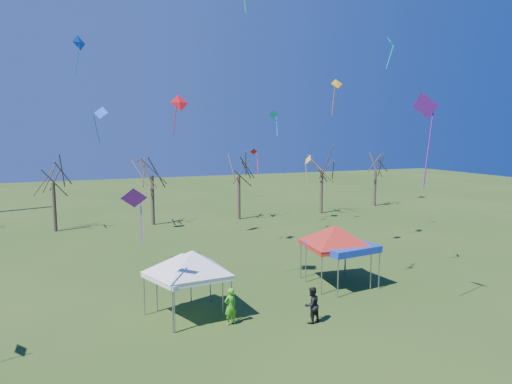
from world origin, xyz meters
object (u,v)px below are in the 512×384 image
Objects in this scene: tree_1 at (52,165)px; person_green at (230,306)px; tree_5 at (376,157)px; tent_blue at (342,247)px; tree_4 at (322,157)px; tent_white_mid at (183,257)px; person_dark at (312,305)px; tent_red at (335,229)px; tree_2 at (151,157)px; tree_3 at (239,158)px; tent_white_west at (192,255)px.

tree_1 is 25.98m from person_green.
tree_5 reaches higher than tent_blue.
tree_5 is at bearing 13.85° from tree_4.
tree_1 reaches higher than tent_white_mid.
tent_red is at bearing -145.71° from person_dark.
tree_2 is 22.76m from tent_blue.
tree_5 is at bearing -144.88° from person_dark.
tree_5 is 37.13m from tent_white_mid.
tree_1 is 26.74m from tent_blue.
person_green is (-26.51, -25.63, -4.88)m from tree_5.
tree_4 is at bearing 47.71° from tent_white_mid.
tree_3 is at bearing 85.68° from tent_red.
tent_white_west is 2.47× the size of person_dark.
person_dark is (5.20, -2.90, -1.99)m from tent_white_mid.
tent_white_mid is at bearing -171.17° from tent_red.
tree_1 is 1.83× the size of tent_white_west.
tent_red is 6.20m from person_dark.
tree_4 is at bearing -0.26° from tree_3.
tent_white_west is 2.91m from person_green.
tent_red reaches higher than person_green.
tree_4 reaches higher than tree_5.
tree_1 is at bearing 106.35° from tent_white_west.
tree_1 reaches higher than tent_red.
tent_blue is at bearing -175.73° from person_green.
tree_3 is 4.67× the size of person_green.
tree_4 reaches higher than person_dark.
tent_white_mid reaches higher than person_green.
tree_4 is 2.12× the size of tent_white_mid.
tree_4 is at bearing -134.87° from person_dark.
tree_4 is 2.29× the size of tent_blue.
tree_4 is 4.66× the size of person_green.
tent_white_west is (6.66, -22.70, -2.85)m from tree_1.
tree_5 reaches higher than person_dark.
tent_white_mid is at bearing -43.39° from person_dark.
tree_5 is 37.20m from person_green.
tree_2 is (8.40, -0.27, 0.50)m from tree_1.
tree_2 reaches higher than tent_blue.
tree_5 is at bearing 49.50° from tent_red.
tree_4 reaches higher than tent_white_west.
person_dark is at bearing -130.67° from tree_5.
tent_blue reaches higher than person_dark.
tree_3 is 2.30× the size of tent_blue.
person_green is at bearing -127.58° from tree_4.
tree_3 reaches higher than tent_white_mid.
tent_white_west is 1.11× the size of tent_white_mid.
tent_red is (6.85, -20.83, -3.14)m from tree_2.
tree_4 reaches higher than tent_blue.
tree_2 reaches higher than tent_white_west.
tree_4 is at bearing 48.57° from tent_white_west.
person_dark is 3.66m from person_green.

